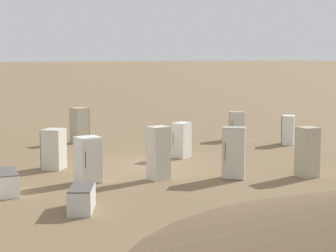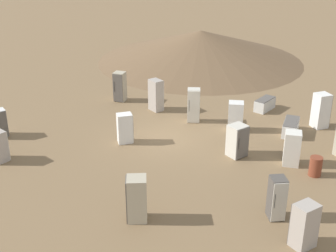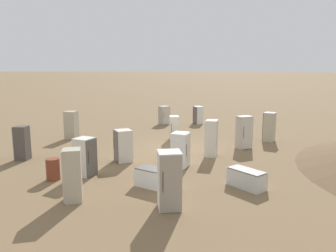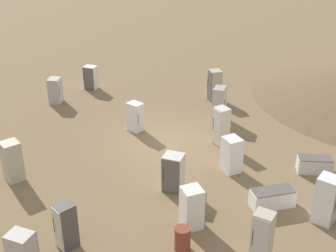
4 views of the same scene
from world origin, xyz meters
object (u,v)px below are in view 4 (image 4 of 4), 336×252
(discarded_fridge_15, at_px, (232,155))
(discarded_fridge_9, at_px, (219,104))
(discarded_fridge_1, at_px, (215,85))
(discarded_fridge_8, at_px, (327,200))
(discarded_fridge_13, at_px, (272,198))
(rusty_barrel, at_px, (182,239))
(discarded_fridge_5, at_px, (221,126))
(discarded_fridge_3, at_px, (192,208))
(discarded_fridge_0, at_px, (91,78))
(discarded_fridge_11, at_px, (314,165))
(discarded_fridge_4, at_px, (12,161))
(discarded_fridge_10, at_px, (173,172))
(discarded_fridge_14, at_px, (55,91))
(discarded_fridge_2, at_px, (262,236))
(discarded_fridge_7, at_px, (66,226))
(discarded_fridge_12, at_px, (135,117))

(discarded_fridge_15, bearing_deg, discarded_fridge_9, 153.56)
(discarded_fridge_1, height_order, discarded_fridge_8, discarded_fridge_8)
(discarded_fridge_13, height_order, rusty_barrel, rusty_barrel)
(discarded_fridge_5, distance_m, rusty_barrel, 7.80)
(rusty_barrel, bearing_deg, discarded_fridge_3, 137.31)
(discarded_fridge_0, height_order, discarded_fridge_8, discarded_fridge_8)
(discarded_fridge_13, bearing_deg, discarded_fridge_0, 21.50)
(discarded_fridge_0, xyz_separation_m, discarded_fridge_5, (9.63, 3.45, 0.22))
(discarded_fridge_11, distance_m, rusty_barrel, 7.69)
(discarded_fridge_0, relative_size, discarded_fridge_13, 0.80)
(discarded_fridge_11, height_order, rusty_barrel, rusty_barrel)
(discarded_fridge_0, xyz_separation_m, discarded_fridge_13, (14.80, 2.61, -0.36))
(discarded_fridge_4, relative_size, discarded_fridge_13, 0.99)
(discarded_fridge_10, height_order, discarded_fridge_14, discarded_fridge_10)
(discarded_fridge_2, xyz_separation_m, discarded_fridge_10, (-4.94, -0.77, -0.13))
(discarded_fridge_3, xyz_separation_m, discarded_fridge_9, (-7.24, 5.56, 0.12))
(discarded_fridge_1, distance_m, discarded_fridge_5, 5.40)
(discarded_fridge_10, relative_size, discarded_fridge_14, 1.05)
(discarded_fridge_13, xyz_separation_m, rusty_barrel, (0.70, -4.28, 0.08))
(discarded_fridge_7, height_order, discarded_fridge_12, discarded_fridge_7)
(discarded_fridge_2, distance_m, rusty_barrel, 2.65)
(discarded_fridge_5, distance_m, discarded_fridge_8, 6.79)
(discarded_fridge_1, bearing_deg, discarded_fridge_12, 116.46)
(discarded_fridge_9, xyz_separation_m, discarded_fridge_10, (4.78, -5.10, -0.15))
(discarded_fridge_1, distance_m, discarded_fridge_4, 12.56)
(discarded_fridge_13, bearing_deg, discarded_fridge_9, -4.64)
(discarded_fridge_15, bearing_deg, discarded_fridge_10, -87.99)
(discarded_fridge_0, bearing_deg, discarded_fridge_10, 135.65)
(discarded_fridge_1, xyz_separation_m, discarded_fridge_14, (-3.61, -8.44, -0.16))
(discarded_fridge_2, bearing_deg, discarded_fridge_7, 25.03)
(discarded_fridge_1, xyz_separation_m, discarded_fridge_15, (7.08, -3.38, -0.11))
(discarded_fridge_4, distance_m, discarded_fridge_14, 8.11)
(discarded_fridge_0, bearing_deg, discarded_fridge_8, 149.98)
(discarded_fridge_3, distance_m, rusty_barrel, 1.36)
(discarded_fridge_7, xyz_separation_m, discarded_fridge_15, (-1.69, 7.71, -0.04))
(rusty_barrel, bearing_deg, discarded_fridge_0, 173.85)
(discarded_fridge_4, xyz_separation_m, discarded_fridge_13, (6.29, 8.66, -0.53))
(discarded_fridge_5, relative_size, rusty_barrel, 2.14)
(discarded_fridge_3, xyz_separation_m, discarded_fridge_11, (-0.95, 6.56, -0.46))
(discarded_fridge_15, bearing_deg, rusty_barrel, -50.89)
(discarded_fridge_3, relative_size, discarded_fridge_14, 1.09)
(discarded_fridge_10, distance_m, discarded_fridge_15, 2.90)
(discarded_fridge_14, bearing_deg, discarded_fridge_11, 66.77)
(rusty_barrel, bearing_deg, discarded_fridge_8, 80.37)
(discarded_fridge_0, distance_m, discarded_fridge_5, 10.23)
(discarded_fridge_1, bearing_deg, discarded_fridge_7, 138.19)
(discarded_fridge_1, height_order, discarded_fridge_4, discarded_fridge_1)
(discarded_fridge_15, bearing_deg, discarded_fridge_4, -112.56)
(discarded_fridge_2, relative_size, discarded_fridge_15, 1.14)
(discarded_fridge_13, distance_m, rusty_barrel, 4.33)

